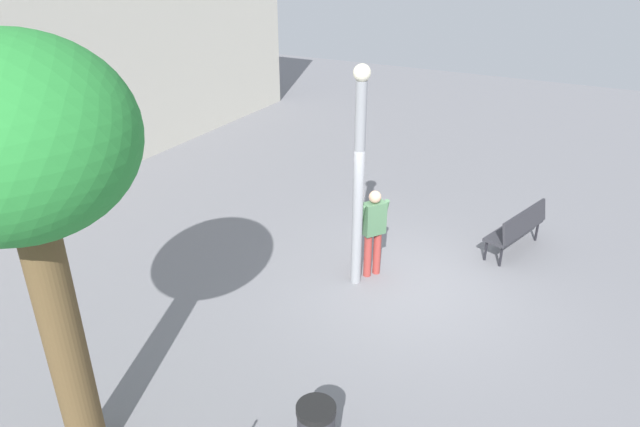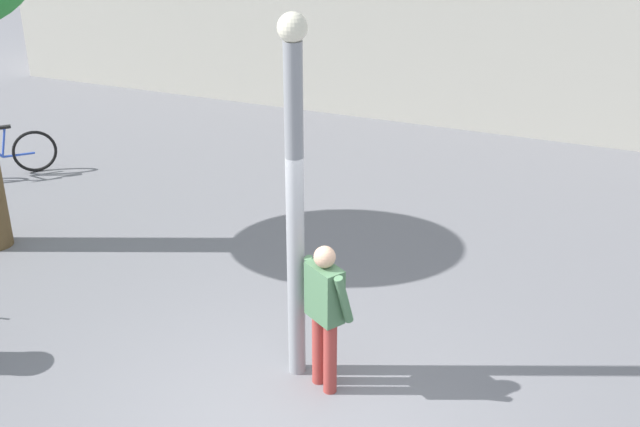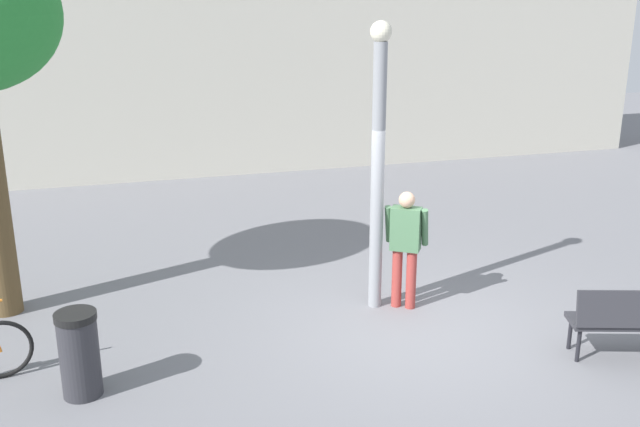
{
  "view_description": "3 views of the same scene",
  "coord_description": "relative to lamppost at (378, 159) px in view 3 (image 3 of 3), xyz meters",
  "views": [
    {
      "loc": [
        -8.3,
        -2.67,
        5.59
      ],
      "look_at": [
        -0.66,
        1.42,
        1.37
      ],
      "focal_mm": 31.85,
      "sensor_mm": 36.0,
      "label": 1
    },
    {
      "loc": [
        2.49,
        -6.11,
        5.63
      ],
      "look_at": [
        -0.31,
        1.48,
        1.61
      ],
      "focal_mm": 47.87,
      "sensor_mm": 36.0,
      "label": 2
    },
    {
      "loc": [
        -3.68,
        -7.89,
        4.28
      ],
      "look_at": [
        -0.88,
        1.76,
        1.13
      ],
      "focal_mm": 40.65,
      "sensor_mm": 36.0,
      "label": 3
    }
  ],
  "objects": [
    {
      "name": "person_by_lamppost",
      "position": [
        0.37,
        -0.15,
        -1.15
      ],
      "size": [
        0.62,
        0.52,
        1.67
      ],
      "color": "#9E3833",
      "rests_on": "ground_plane"
    },
    {
      "name": "ground_plane",
      "position": [
        0.34,
        -0.86,
        -2.11
      ],
      "size": [
        36.0,
        36.0,
        0.0
      ],
      "primitive_type": "plane",
      "color": "slate"
    },
    {
      "name": "park_bench",
      "position": [
        2.48,
        -2.32,
        -1.57
      ],
      "size": [
        1.67,
        0.92,
        0.92
      ],
      "color": "#2D2D33",
      "rests_on": "ground_plane"
    },
    {
      "name": "trash_bin",
      "position": [
        -3.89,
        -1.3,
        -1.62
      ],
      "size": [
        0.45,
        0.45,
        0.98
      ],
      "color": "#2D2D33",
      "rests_on": "ground_plane"
    },
    {
      "name": "lamppost",
      "position": [
        0.0,
        0.0,
        0.0
      ],
      "size": [
        0.28,
        0.28,
        3.89
      ],
      "color": "gray",
      "rests_on": "ground_plane"
    },
    {
      "name": "building_facade",
      "position": [
        0.34,
        8.85,
        1.23
      ],
      "size": [
        19.55,
        2.0,
        6.68
      ],
      "primitive_type": "cube",
      "color": "beige",
      "rests_on": "ground_plane"
    }
  ]
}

